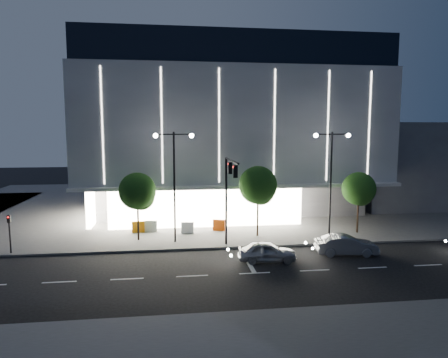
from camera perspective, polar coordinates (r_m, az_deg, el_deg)
ground at (r=27.41m, az=-0.45°, el=-12.42°), size 160.00×160.00×0.00m
sidewalk_museum at (r=51.14m, az=1.89°, el=-3.27°), size 70.00×40.00×0.15m
museum at (r=48.39m, az=-0.12°, el=7.10°), size 30.00×25.80×18.00m
annex_building at (r=57.73m, az=22.98°, el=2.27°), size 16.00×20.00×10.00m
traffic_mast at (r=29.60m, az=0.69°, el=-0.96°), size 0.33×5.89×7.07m
street_lamp_west at (r=31.85m, az=-7.13°, el=1.23°), size 3.16×0.36×9.00m
street_lamp_east at (r=34.43m, az=15.06°, el=1.46°), size 3.16×0.36×9.00m
ped_signal_far at (r=33.24m, az=-28.31°, el=-6.42°), size 0.22×0.24×3.00m
tree_left at (r=33.22m, az=-12.22°, el=-1.99°), size 3.02×3.02×5.72m
tree_mid at (r=33.81m, az=4.90°, el=-1.19°), size 3.25×3.25×6.15m
tree_right at (r=36.84m, az=18.71°, el=-1.58°), size 2.91×2.91×5.51m
car_lead at (r=28.39m, az=6.18°, el=-10.30°), size 4.21×2.01×1.39m
car_second at (r=31.00m, az=17.04°, el=-9.01°), size 4.63×2.07×1.48m
barrier_a at (r=36.24m, az=-12.16°, el=-6.71°), size 1.12×0.34×1.00m
barrier_b at (r=36.32m, az=-10.42°, el=-6.64°), size 1.12×0.33×1.00m
barrier_c at (r=36.12m, az=-0.73°, el=-6.60°), size 1.12×0.57×1.00m
barrier_d at (r=35.30m, az=-5.24°, el=-6.95°), size 1.12×0.35×1.00m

